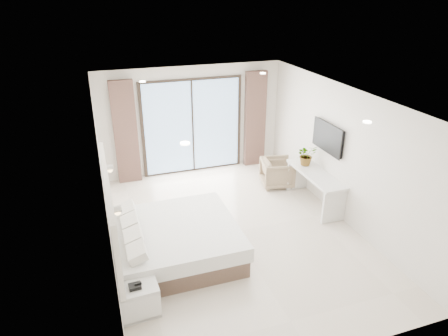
# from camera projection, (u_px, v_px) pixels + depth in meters

# --- Properties ---
(ground) EXTENTS (6.20, 6.20, 0.00)m
(ground) POSITION_uv_depth(u_px,v_px,m) (234.00, 232.00, 7.84)
(ground) COLOR beige
(ground) RESTS_ON ground
(room_shell) EXTENTS (4.62, 6.22, 2.72)m
(room_shell) POSITION_uv_depth(u_px,v_px,m) (212.00, 146.00, 7.74)
(room_shell) COLOR silver
(room_shell) RESTS_ON ground
(bed) EXTENTS (2.14, 2.03, 0.74)m
(bed) POSITION_uv_depth(u_px,v_px,m) (175.00, 241.00, 7.03)
(bed) COLOR brown
(bed) RESTS_ON ground
(nightstand) EXTENTS (0.56, 0.47, 0.49)m
(nightstand) POSITION_uv_depth(u_px,v_px,m) (140.00, 299.00, 5.81)
(nightstand) COLOR silver
(nightstand) RESTS_ON ground
(phone) EXTENTS (0.18, 0.14, 0.06)m
(phone) POSITION_uv_depth(u_px,v_px,m) (135.00, 286.00, 5.65)
(phone) COLOR black
(phone) RESTS_ON nightstand
(console_desk) EXTENTS (0.54, 1.71, 0.77)m
(console_desk) POSITION_uv_depth(u_px,v_px,m) (315.00, 181.00, 8.61)
(console_desk) COLOR silver
(console_desk) RESTS_ON ground
(plant) EXTENTS (0.46, 0.50, 0.37)m
(plant) POSITION_uv_depth(u_px,v_px,m) (306.00, 157.00, 8.83)
(plant) COLOR #33662D
(plant) RESTS_ON console_desk
(armchair) EXTENTS (0.79, 0.83, 0.73)m
(armchair) POSITION_uv_depth(u_px,v_px,m) (277.00, 171.00, 9.53)
(armchair) COLOR #9A7D64
(armchair) RESTS_ON ground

